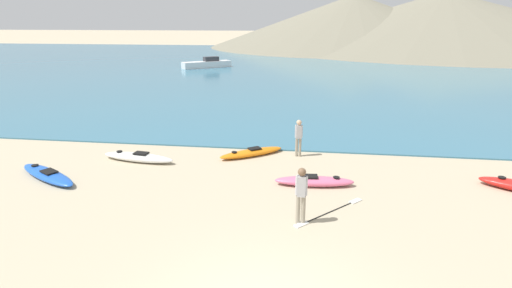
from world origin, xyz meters
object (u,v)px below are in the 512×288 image
at_px(kayak_on_sand_1, 138,157).
at_px(kayak_on_sand_0, 47,175).
at_px(person_near_waterline, 299,136).
at_px(moored_boat_0, 207,64).
at_px(loose_paddle, 330,212).
at_px(kayak_on_sand_3, 252,153).
at_px(person_near_foreground, 301,192).
at_px(kayak_on_sand_2, 314,181).

bearing_deg(kayak_on_sand_1, kayak_on_sand_0, -138.53).
height_order(kayak_on_sand_0, person_near_waterline, person_near_waterline).
distance_m(moored_boat_0, loose_paddle, 36.76).
height_order(moored_boat_0, loose_paddle, moored_boat_0).
xyz_separation_m(kayak_on_sand_3, person_near_foreground, (2.17, -5.41, 0.79)).
bearing_deg(kayak_on_sand_2, moored_boat_0, 110.54).
bearing_deg(kayak_on_sand_3, kayak_on_sand_0, -153.27).
relative_size(kayak_on_sand_1, kayak_on_sand_2, 1.15).
distance_m(kayak_on_sand_1, moored_boat_0, 31.57).
height_order(kayak_on_sand_2, loose_paddle, kayak_on_sand_2).
bearing_deg(person_near_foreground, person_near_waterline, 92.82).
xyz_separation_m(kayak_on_sand_3, moored_boat_0, (-9.66, 29.85, 0.34)).
bearing_deg(loose_paddle, kayak_on_sand_1, 155.12).
xyz_separation_m(kayak_on_sand_2, moored_boat_0, (-12.21, 32.58, 0.33)).
height_order(kayak_on_sand_0, kayak_on_sand_1, kayak_on_sand_1).
bearing_deg(moored_boat_0, person_near_waterline, -68.70).
height_order(person_near_foreground, person_near_waterline, person_near_foreground).
height_order(person_near_foreground, loose_paddle, person_near_foreground).
bearing_deg(person_near_waterline, kayak_on_sand_0, -157.27).
bearing_deg(person_near_waterline, kayak_on_sand_1, -166.60).
distance_m(kayak_on_sand_0, moored_boat_0, 33.37).
distance_m(person_near_foreground, loose_paddle, 1.45).
bearing_deg(kayak_on_sand_0, moored_boat_0, 95.03).
xyz_separation_m(kayak_on_sand_1, loose_paddle, (7.32, -3.40, -0.15)).
distance_m(kayak_on_sand_1, kayak_on_sand_2, 7.02).
bearing_deg(kayak_on_sand_3, person_near_waterline, 6.67).
bearing_deg(kayak_on_sand_2, person_near_foreground, -98.00).
bearing_deg(kayak_on_sand_1, moored_boat_0, 99.74).
distance_m(kayak_on_sand_2, person_near_waterline, 3.11).
relative_size(kayak_on_sand_0, person_near_waterline, 2.09).
bearing_deg(person_near_foreground, kayak_on_sand_3, 111.81).
xyz_separation_m(person_near_waterline, moored_boat_0, (-11.55, 29.63, -0.39)).
height_order(kayak_on_sand_0, moored_boat_0, moored_boat_0).
bearing_deg(person_near_waterline, kayak_on_sand_3, -173.33).
relative_size(moored_boat_0, loose_paddle, 2.46).
bearing_deg(kayak_on_sand_3, moored_boat_0, 107.94).
height_order(kayak_on_sand_0, kayak_on_sand_2, kayak_on_sand_2).
xyz_separation_m(kayak_on_sand_2, kayak_on_sand_3, (-2.54, 2.73, -0.02)).
bearing_deg(moored_boat_0, kayak_on_sand_0, -84.97).
bearing_deg(moored_boat_0, kayak_on_sand_3, -72.06).
bearing_deg(kayak_on_sand_2, kayak_on_sand_0, -175.92).
relative_size(kayak_on_sand_0, moored_boat_0, 0.60).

